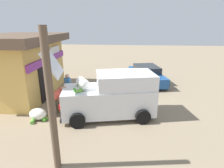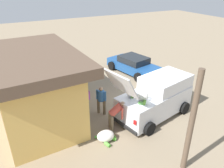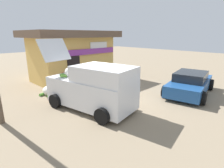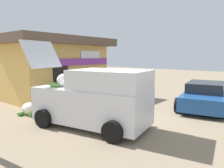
% 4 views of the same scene
% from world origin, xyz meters
% --- Properties ---
extents(ground_plane, '(60.00, 60.00, 0.00)m').
position_xyz_m(ground_plane, '(0.00, 0.00, 0.00)').
color(ground_plane, gray).
extents(storefront_bar, '(6.46, 4.36, 3.49)m').
position_xyz_m(storefront_bar, '(1.10, 5.26, 1.84)').
color(storefront_bar, '#E0B259').
rests_on(storefront_bar, ground_plane).
extents(delivery_van, '(2.75, 4.86, 3.05)m').
position_xyz_m(delivery_van, '(-1.13, -0.18, 1.00)').
color(delivery_van, silver).
rests_on(delivery_van, ground_plane).
extents(parked_sedan, '(4.46, 2.79, 1.23)m').
position_xyz_m(parked_sedan, '(4.16, -2.16, 0.59)').
color(parked_sedan, '#1E4C8C').
rests_on(parked_sedan, ground_plane).
extents(vendor_standing, '(0.48, 0.48, 1.56)m').
position_xyz_m(vendor_standing, '(0.19, 2.29, 0.90)').
color(vendor_standing, '#726047').
rests_on(vendor_standing, ground_plane).
extents(customer_bending, '(0.61, 0.80, 1.42)m').
position_xyz_m(customer_bending, '(-1.28, 2.26, 0.87)').
color(customer_bending, '#726047').
rests_on(customer_bending, ground_plane).
extents(unloaded_banana_pile, '(0.92, 0.88, 0.50)m').
position_xyz_m(unloaded_banana_pile, '(-1.84, 3.02, 0.23)').
color(unloaded_banana_pile, silver).
rests_on(unloaded_banana_pile, ground_plane).
extents(paint_bucket, '(0.26, 0.26, 0.36)m').
position_xyz_m(paint_bucket, '(3.63, 2.54, 0.18)').
color(paint_bucket, blue).
rests_on(paint_bucket, ground_plane).
extents(utility_pole, '(0.20, 0.20, 4.01)m').
position_xyz_m(utility_pole, '(-4.53, 1.08, 2.00)').
color(utility_pole, brown).
rests_on(utility_pole, ground_plane).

